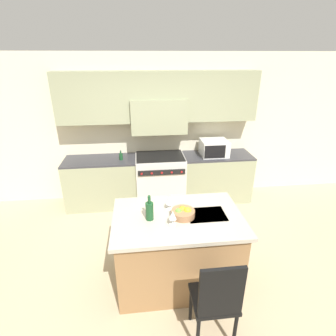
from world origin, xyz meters
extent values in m
plane|color=tan|center=(0.00, 0.00, 0.00)|extent=(10.00, 10.00, 0.00)
cube|color=beige|center=(0.00, 2.30, 1.35)|extent=(10.00, 0.06, 2.70)
cube|color=gray|center=(0.00, 2.10, 1.98)|extent=(3.46, 0.34, 0.85)
cube|color=gray|center=(0.00, 2.07, 1.65)|extent=(0.98, 0.40, 0.60)
cube|color=gray|center=(-1.09, 1.96, 0.44)|extent=(1.28, 0.62, 0.88)
cube|color=#333338|center=(-1.09, 1.96, 0.90)|extent=(1.28, 0.62, 0.03)
cube|color=gray|center=(1.09, 1.96, 0.44)|extent=(1.28, 0.62, 0.88)
cube|color=#333338|center=(1.09, 1.96, 0.90)|extent=(1.28, 0.62, 0.03)
cube|color=beige|center=(0.00, 1.94, 0.47)|extent=(0.89, 0.66, 0.93)
cube|color=black|center=(0.00, 1.94, 0.94)|extent=(0.86, 0.61, 0.01)
cube|color=black|center=(0.00, 1.60, 0.77)|extent=(0.82, 0.02, 0.09)
cylinder|color=#B21E1E|center=(-0.35, 1.59, 0.77)|extent=(0.04, 0.02, 0.04)
cylinder|color=#B21E1E|center=(-0.17, 1.59, 0.77)|extent=(0.04, 0.02, 0.04)
cylinder|color=#B21E1E|center=(0.00, 1.59, 0.77)|extent=(0.04, 0.02, 0.04)
cylinder|color=#B21E1E|center=(0.17, 1.59, 0.77)|extent=(0.04, 0.02, 0.04)
cylinder|color=#B21E1E|center=(0.35, 1.59, 0.77)|extent=(0.04, 0.02, 0.04)
cube|color=silver|center=(1.01, 1.96, 1.05)|extent=(0.49, 0.44, 0.29)
cube|color=black|center=(0.97, 1.74, 1.05)|extent=(0.38, 0.01, 0.23)
cube|color=olive|center=(0.04, -0.01, 0.44)|extent=(1.40, 0.91, 0.89)
cube|color=#B2A893|center=(0.04, -0.01, 0.91)|extent=(1.49, 0.99, 0.04)
cube|color=#2D2D30|center=(0.38, -0.01, 0.93)|extent=(0.44, 0.32, 0.01)
cylinder|color=#B2B2B7|center=(0.38, 0.18, 0.93)|extent=(0.02, 0.02, 0.00)
cube|color=black|center=(0.28, -0.77, 0.48)|extent=(0.42, 0.40, 0.04)
cube|color=black|center=(0.28, -0.95, 0.77)|extent=(0.40, 0.04, 0.53)
cylinder|color=black|center=(0.10, -0.60, 0.23)|extent=(0.04, 0.04, 0.46)
cylinder|color=black|center=(0.46, -0.60, 0.23)|extent=(0.04, 0.04, 0.46)
cylinder|color=black|center=(0.10, -0.94, 0.23)|extent=(0.04, 0.04, 0.46)
cylinder|color=black|center=(0.46, -0.94, 0.23)|extent=(0.04, 0.04, 0.46)
cylinder|color=#194723|center=(-0.28, -0.03, 1.04)|extent=(0.09, 0.09, 0.21)
cylinder|color=#194723|center=(-0.28, -0.03, 1.19)|extent=(0.03, 0.03, 0.09)
cylinder|color=white|center=(-0.04, -0.16, 0.93)|extent=(0.07, 0.07, 0.01)
cylinder|color=white|center=(-0.04, -0.16, 0.97)|extent=(0.01, 0.01, 0.07)
cone|color=white|center=(-0.04, -0.16, 1.05)|extent=(0.08, 0.08, 0.10)
cylinder|color=white|center=(-0.04, 0.15, 0.93)|extent=(0.07, 0.07, 0.01)
cylinder|color=white|center=(-0.04, 0.15, 0.97)|extent=(0.01, 0.01, 0.07)
cone|color=white|center=(-0.04, 0.15, 1.05)|extent=(0.08, 0.08, 0.10)
cylinder|color=#996B47|center=(0.10, -0.01, 0.97)|extent=(0.27, 0.27, 0.08)
sphere|color=#66A83D|center=(0.04, -0.01, 1.00)|extent=(0.08, 0.08, 0.08)
sphere|color=gold|center=(0.15, -0.01, 1.00)|extent=(0.09, 0.09, 0.09)
sphere|color=gold|center=(0.10, 0.03, 1.00)|extent=(0.09, 0.09, 0.09)
cylinder|color=#194723|center=(-0.70, 1.92, 0.97)|extent=(0.07, 0.07, 0.12)
cylinder|color=#194723|center=(-0.70, 1.92, 1.06)|extent=(0.02, 0.02, 0.05)
camera|label=1|loc=(-0.36, -2.52, 2.63)|focal=28.00mm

